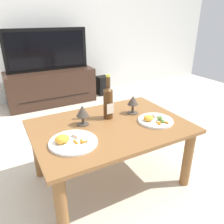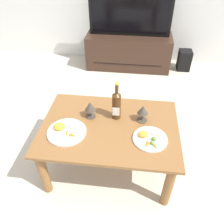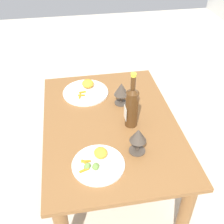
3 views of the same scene
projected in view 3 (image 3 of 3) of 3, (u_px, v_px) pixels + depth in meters
ground_plane at (111, 175)px, 1.90m from camera, size 6.40×6.40×0.00m
dining_table at (110, 133)px, 1.66m from camera, size 1.08×0.76×0.48m
wine_bottle at (132, 106)px, 1.51m from camera, size 0.07×0.07×0.33m
goblet_left at (121, 90)px, 1.69m from camera, size 0.09×0.09×0.15m
goblet_right at (138, 137)px, 1.37m from camera, size 0.09×0.09×0.15m
dinner_plate_left at (86, 91)px, 1.84m from camera, size 0.30×0.30×0.06m
dinner_plate_right at (98, 163)px, 1.35m from camera, size 0.26×0.26×0.05m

